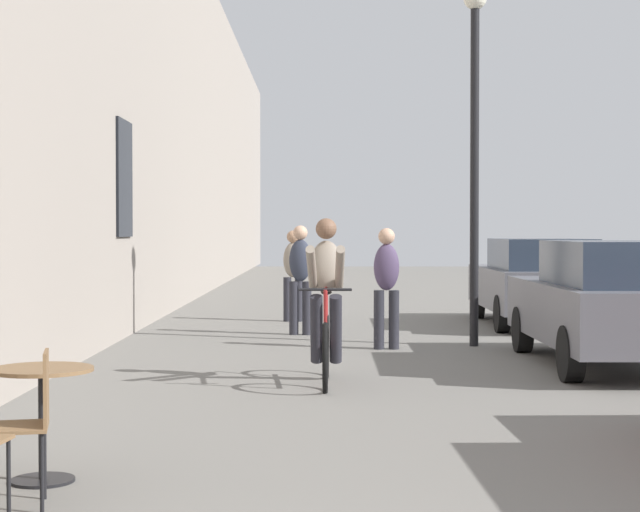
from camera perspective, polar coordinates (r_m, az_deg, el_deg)
building_facade_left at (r=17.23m, az=-10.73°, el=9.67°), size 0.54×68.00×8.15m
cafe_table_mid at (r=6.90m, az=-14.91°, el=-7.49°), size 0.64×0.64×0.72m
cafe_chair_mid_toward_street at (r=6.31m, az=-15.66°, el=-8.36°), size 0.45×0.45×0.89m
cyclist_on_bicycle at (r=10.97m, az=0.18°, el=-2.65°), size 0.52×1.76×1.74m
pedestrian_near at (r=14.07m, az=3.46°, el=-1.36°), size 0.35×0.25×1.62m
pedestrian_mid at (r=16.00m, az=-1.22°, el=-0.94°), size 0.37×0.28×1.66m
pedestrian_far at (r=18.37m, az=-1.61°, el=-0.78°), size 0.36×0.26×1.59m
street_lamp at (r=14.64m, az=8.20°, el=7.35°), size 0.32×0.32×4.90m
parked_car_second at (r=12.67m, az=15.41°, el=-2.39°), size 1.77×4.13×1.46m
parked_car_third at (r=17.90m, az=11.45°, el=-1.31°), size 1.76×4.09×1.45m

